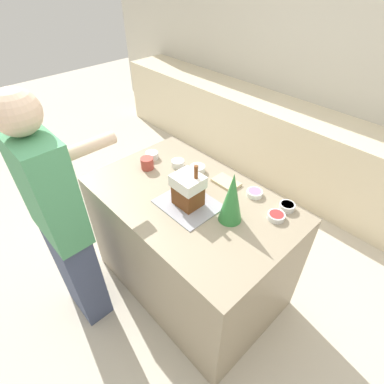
{
  "coord_description": "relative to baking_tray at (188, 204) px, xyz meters",
  "views": [
    {
      "loc": [
        1.11,
        -1.02,
        2.24
      ],
      "look_at": [
        0.02,
        0.0,
        1.0
      ],
      "focal_mm": 28.0,
      "sensor_mm": 36.0,
      "label": 1
    }
  ],
  "objects": [
    {
      "name": "candy_bowl_far_right",
      "position": [
        0.46,
        0.31,
        0.02
      ],
      "size": [
        0.11,
        0.11,
        0.04
      ],
      "color": "silver",
      "rests_on": "kitchen_island"
    },
    {
      "name": "candy_bowl_near_tray_right",
      "position": [
        0.46,
        0.43,
        0.02
      ],
      "size": [
        0.1,
        0.1,
        0.04
      ],
      "color": "silver",
      "rests_on": "kitchen_island"
    },
    {
      "name": "back_cabinet_block",
      "position": [
        -0.04,
        1.9,
        -0.51
      ],
      "size": [
        6.0,
        0.6,
        0.88
      ],
      "color": "beige",
      "rests_on": "ground_plane"
    },
    {
      "name": "gingerbread_house",
      "position": [
        0.0,
        0.0,
        0.12
      ],
      "size": [
        0.18,
        0.16,
        0.3
      ],
      "color": "brown",
      "rests_on": "baking_tray"
    },
    {
      "name": "candy_bowl_far_left",
      "position": [
        -0.38,
        0.24,
        0.02
      ],
      "size": [
        0.1,
        0.1,
        0.05
      ],
      "color": "white",
      "rests_on": "kitchen_island"
    },
    {
      "name": "ground_plane",
      "position": [
        -0.04,
        0.06,
        -0.95
      ],
      "size": [
        12.0,
        12.0,
        0.0
      ],
      "primitive_type": "plane",
      "color": "beige"
    },
    {
      "name": "baking_tray",
      "position": [
        0.0,
        0.0,
        0.0
      ],
      "size": [
        0.38,
        0.32,
        0.01
      ],
      "color": "#9E9EA8",
      "rests_on": "kitchen_island"
    },
    {
      "name": "candy_bowl_behind_tray",
      "position": [
        -0.22,
        0.3,
        0.02
      ],
      "size": [
        0.11,
        0.11,
        0.05
      ],
      "color": "white",
      "rests_on": "kitchen_island"
    },
    {
      "name": "kitchen_island",
      "position": [
        -0.04,
        0.06,
        -0.48
      ],
      "size": [
        1.42,
        0.89,
        0.94
      ],
      "color": "gray",
      "rests_on": "ground_plane"
    },
    {
      "name": "cookbook",
      "position": [
        0.02,
        0.35,
        0.01
      ],
      "size": [
        0.19,
        0.12,
        0.02
      ],
      "color": "#CCB78C",
      "rests_on": "kitchen_island"
    },
    {
      "name": "mug",
      "position": [
        -0.51,
        0.05,
        0.04
      ],
      "size": [
        0.1,
        0.1,
        0.09
      ],
      "color": "#B24238",
      "rests_on": "kitchen_island"
    },
    {
      "name": "person",
      "position": [
        -0.44,
        -0.67,
        -0.04
      ],
      "size": [
        0.46,
        0.58,
        1.76
      ],
      "color": "#424C6B",
      "rests_on": "ground_plane"
    },
    {
      "name": "candy_bowl_center_rear",
      "position": [
        0.23,
        0.39,
        0.02
      ],
      "size": [
        0.11,
        0.11,
        0.04
      ],
      "color": "white",
      "rests_on": "kitchen_island"
    },
    {
      "name": "candy_bowl_near_tray_left",
      "position": [
        -0.6,
        0.16,
        0.02
      ],
      "size": [
        0.1,
        0.1,
        0.05
      ],
      "color": "silver",
      "rests_on": "kitchen_island"
    },
    {
      "name": "wall_back",
      "position": [
        -0.04,
        2.23,
        0.35
      ],
      "size": [
        8.0,
        0.05,
        2.6
      ],
      "color": "beige",
      "rests_on": "ground_plane"
    },
    {
      "name": "decorative_tree",
      "position": [
        0.27,
        0.1,
        0.17
      ],
      "size": [
        0.14,
        0.14,
        0.34
      ],
      "color": "#33843D",
      "rests_on": "kitchen_island"
    }
  ]
}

